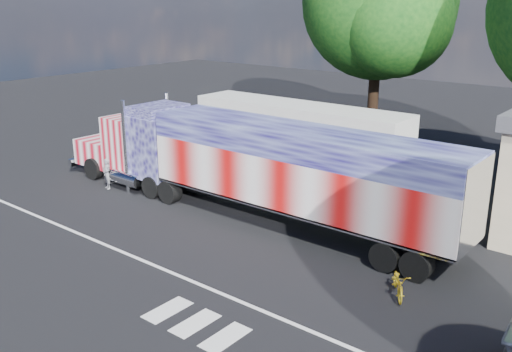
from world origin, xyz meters
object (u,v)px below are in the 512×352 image
Objects in this scene: coach_bus at (298,136)px; semi_truck at (249,164)px; bicycle at (399,283)px; tree_n_mid at (381,3)px; woman at (107,174)px.

semi_truck is at bearing -71.47° from coach_bus.
semi_truck reaches higher than bicycle.
semi_truck is 1.70× the size of coach_bus.
semi_truck is 8.90m from bicycle.
semi_truck is at bearing 129.99° from bicycle.
tree_n_mid reaches higher than bicycle.
tree_n_mid is (0.06, 8.71, 7.00)m from coach_bus.
bicycle is (8.32, -2.50, -1.93)m from semi_truck.
bicycle is at bearing -16.70° from semi_truck.
woman is 20.09m from tree_n_mid.
tree_n_mid is at bearing 89.57° from coach_bus.
semi_truck is 12.96× the size of bicycle.
tree_n_mid is (5.59, 17.50, 8.13)m from woman.
coach_bus is 0.92× the size of tree_n_mid.
tree_n_mid is at bearing 86.82° from bicycle.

